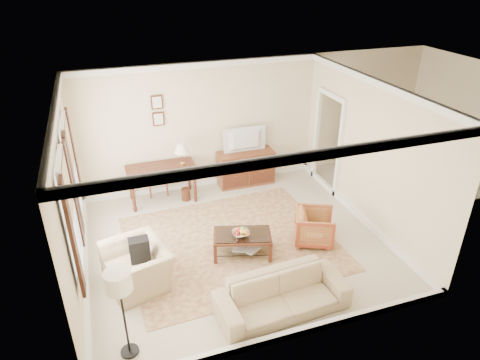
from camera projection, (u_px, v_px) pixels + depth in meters
room_shell at (234, 119)px, 7.03m from camera, size 5.51×5.01×2.91m
annex_bedroom at (398, 168)px, 10.26m from camera, size 3.00×2.70×2.90m
window_front at (70, 216)px, 6.10m from camera, size 0.12×1.56×1.80m
window_rear at (72, 169)px, 7.45m from camera, size 0.12×1.56×1.80m
doorway at (327, 144)px, 9.71m from camera, size 0.10×1.12×2.25m
rug at (231, 243)px, 8.14m from camera, size 3.93×3.41×0.01m
writing_desk at (161, 172)px, 9.26m from camera, size 1.49×0.74×0.81m
desk_chair at (156, 173)px, 9.62m from camera, size 0.50×0.50×1.05m
desk_lamp at (182, 154)px, 9.23m from camera, size 0.32×0.32×0.50m
framed_prints at (158, 110)px, 9.09m from camera, size 0.25×0.04×0.68m
sideboard at (246, 168)px, 10.13m from camera, size 1.32×0.51×0.81m
tv at (246, 133)px, 9.71m from camera, size 0.96×0.55×0.13m
coffee_table at (242, 239)px, 7.70m from camera, size 1.16×0.87×0.44m
fruit_bowl at (241, 233)px, 7.58m from camera, size 0.42×0.42×0.10m
book_a at (233, 247)px, 7.74m from camera, size 0.26×0.17×0.38m
book_b at (247, 247)px, 7.74m from camera, size 0.17×0.25×0.38m
striped_armchair at (315, 225)px, 8.03m from camera, size 0.89×0.91×0.72m
club_armchair at (137, 260)px, 6.92m from camera, size 0.95×1.22×0.94m
backpack at (139, 248)px, 6.81m from camera, size 0.36×0.39×0.40m
sofa at (282, 290)px, 6.41m from camera, size 2.05×0.72×0.79m
floor_lamp at (119, 288)px, 5.35m from camera, size 0.34×0.34×1.40m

